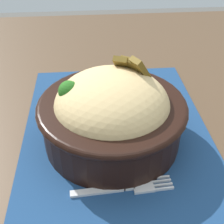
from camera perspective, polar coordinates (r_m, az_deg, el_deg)
name	(u,v)px	position (r m, az deg, el deg)	size (l,w,h in m)	color
table	(123,194)	(0.48, 2.15, -15.30)	(1.19, 0.85, 0.77)	#4C3826
placemat	(119,145)	(0.44, 1.25, -6.36)	(0.45, 0.28, 0.00)	navy
bowl	(112,113)	(0.42, -0.01, -0.12)	(0.21, 0.21, 0.12)	black
fork	(127,187)	(0.38, 2.87, -14.15)	(0.02, 0.13, 0.00)	silver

